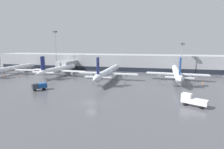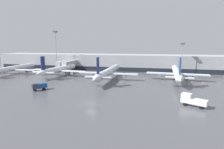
# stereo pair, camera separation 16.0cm
# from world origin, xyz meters

# --- Properties ---
(ground_plane) EXTENTS (320.00, 320.00, 0.00)m
(ground_plane) POSITION_xyz_m (0.00, 0.00, 0.00)
(ground_plane) COLOR #4C4C51
(terminal_building) EXTENTS (160.00, 29.49, 9.00)m
(terminal_building) POSITION_xyz_m (-0.25, 61.86, 4.50)
(terminal_building) COLOR #9EA0A5
(terminal_building) RESTS_ON ground_plane
(parked_jet_0) EXTENTS (25.00, 37.31, 10.55)m
(parked_jet_0) POSITION_xyz_m (25.65, 34.99, 3.27)
(parked_jet_0) COLOR silver
(parked_jet_0) RESTS_ON ground_plane
(parked_jet_1) EXTENTS (27.74, 32.90, 10.03)m
(parked_jet_1) POSITION_xyz_m (-28.42, 34.89, 2.98)
(parked_jet_1) COLOR white
(parked_jet_1) RESTS_ON ground_plane
(parked_jet_3) EXTENTS (25.59, 39.34, 10.53)m
(parked_jet_3) POSITION_xyz_m (-2.81, 30.56, 3.27)
(parked_jet_3) COLOR silver
(parked_jet_3) RESTS_ON ground_plane
(parked_jet_4) EXTENTS (25.92, 37.50, 8.46)m
(parked_jet_4) POSITION_xyz_m (-54.23, 34.64, 2.67)
(parked_jet_4) COLOR white
(parked_jet_4) RESTS_ON ground_plane
(service_truck_0) EXTENTS (6.12, 4.38, 2.94)m
(service_truck_0) POSITION_xyz_m (24.99, 3.13, 1.54)
(service_truck_0) COLOR silver
(service_truck_0) RESTS_ON ground_plane
(service_truck_1) EXTENTS (4.26, 4.75, 2.39)m
(service_truck_1) POSITION_xyz_m (-20.84, 8.48, 1.45)
(service_truck_1) COLOR #19478C
(service_truck_1) RESTS_ON ground_plane
(traffic_cone_0) EXTENTS (0.48, 0.48, 0.62)m
(traffic_cone_0) POSITION_xyz_m (34.99, 31.50, 0.31)
(traffic_cone_0) COLOR orange
(traffic_cone_0) RESTS_ON ground_plane
(traffic_cone_1) EXTENTS (0.44, 0.44, 0.79)m
(traffic_cone_1) POSITION_xyz_m (-44.62, 27.43, 0.39)
(traffic_cone_1) COLOR orange
(traffic_cone_1) RESTS_ON ground_plane
(traffic_cone_2) EXTENTS (0.48, 0.48, 0.74)m
(traffic_cone_2) POSITION_xyz_m (-54.36, 29.32, 0.37)
(traffic_cone_2) COLOR orange
(traffic_cone_2) RESTS_ON ground_plane
(apron_light_mast_1) EXTENTS (1.80, 1.80, 15.64)m
(apron_light_mast_1) POSITION_xyz_m (29.71, 50.27, 12.58)
(apron_light_mast_1) COLOR gray
(apron_light_mast_1) RESTS_ON ground_plane
(apron_light_mast_2) EXTENTS (1.80, 1.80, 22.28)m
(apron_light_mast_2) POSITION_xyz_m (-37.77, 49.66, 17.12)
(apron_light_mast_2) COLOR gray
(apron_light_mast_2) RESTS_ON ground_plane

